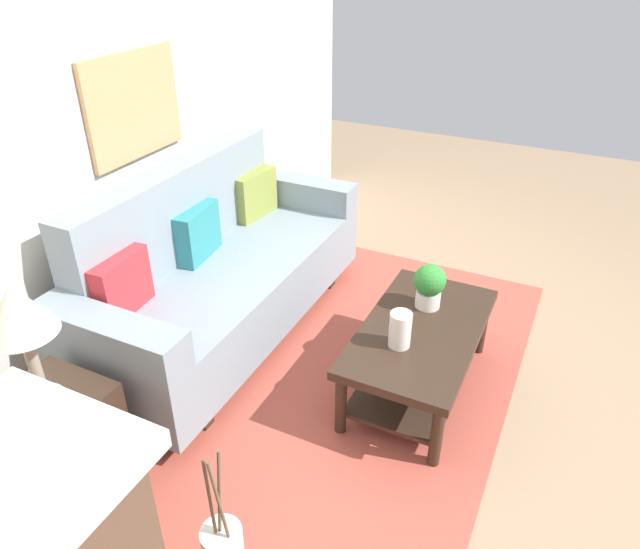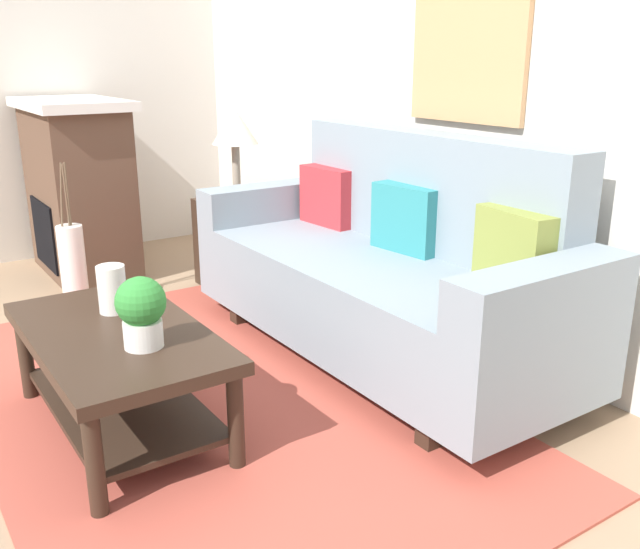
# 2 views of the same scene
# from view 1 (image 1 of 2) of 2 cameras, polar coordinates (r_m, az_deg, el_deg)

# --- Properties ---
(ground_plane) EXTENTS (9.50, 9.50, 0.00)m
(ground_plane) POSITION_cam_1_polar(r_m,az_deg,el_deg) (3.42, 10.90, -11.65)
(ground_plane) COLOR #9E7F60
(wall_back) EXTENTS (5.50, 0.10, 2.70)m
(wall_back) POSITION_cam_1_polar(r_m,az_deg,el_deg) (3.63, -18.74, 14.46)
(wall_back) COLOR silver
(wall_back) RESTS_ON ground_plane
(area_rug) EXTENTS (2.90, 1.81, 0.01)m
(area_rug) POSITION_cam_1_polar(r_m,az_deg,el_deg) (3.52, 3.02, -9.37)
(area_rug) COLOR #B24C3D
(area_rug) RESTS_ON ground_plane
(couch) EXTENTS (2.15, 0.84, 1.08)m
(couch) POSITION_cam_1_polar(r_m,az_deg,el_deg) (3.68, -9.91, 0.18)
(couch) COLOR gray
(couch) RESTS_ON ground_plane
(throw_pillow_crimson) EXTENTS (0.37, 0.15, 0.32)m
(throw_pillow_crimson) POSITION_cam_1_polar(r_m,az_deg,el_deg) (3.20, -18.87, -0.94)
(throw_pillow_crimson) COLOR red
(throw_pillow_crimson) RESTS_ON couch
(throw_pillow_teal) EXTENTS (0.37, 0.16, 0.32)m
(throw_pillow_teal) POSITION_cam_1_polar(r_m,az_deg,el_deg) (3.63, -11.90, 4.01)
(throw_pillow_teal) COLOR teal
(throw_pillow_teal) RESTS_ON couch
(throw_pillow_olive) EXTENTS (0.37, 0.16, 0.32)m
(throw_pillow_olive) POSITION_cam_1_polar(r_m,az_deg,el_deg) (4.12, -6.43, 7.81)
(throw_pillow_olive) COLOR olive
(throw_pillow_olive) RESTS_ON couch
(coffee_table) EXTENTS (1.10, 0.60, 0.43)m
(coffee_table) POSITION_cam_1_polar(r_m,az_deg,el_deg) (3.26, 9.70, -6.77)
(coffee_table) COLOR #332319
(coffee_table) RESTS_ON ground_plane
(tabletop_vase) EXTENTS (0.11, 0.11, 0.19)m
(tabletop_vase) POSITION_cam_1_polar(r_m,az_deg,el_deg) (2.99, 7.84, -5.36)
(tabletop_vase) COLOR white
(tabletop_vase) RESTS_ON coffee_table
(potted_plant_tabletop) EXTENTS (0.18, 0.18, 0.26)m
(potted_plant_tabletop) POSITION_cam_1_polar(r_m,az_deg,el_deg) (3.29, 10.65, -0.99)
(potted_plant_tabletop) COLOR white
(potted_plant_tabletop) RESTS_ON coffee_table
(side_table) EXTENTS (0.44, 0.44, 0.56)m
(side_table) POSITION_cam_1_polar(r_m,az_deg,el_deg) (2.96, -24.05, -15.03)
(side_table) COLOR #332319
(side_table) RESTS_ON ground_plane
(table_lamp) EXTENTS (0.28, 0.28, 0.57)m
(table_lamp) POSITION_cam_1_polar(r_m,az_deg,el_deg) (2.54, -27.44, -3.50)
(table_lamp) COLOR gray
(table_lamp) RESTS_ON side_table
(floor_vase_branch_a) EXTENTS (0.05, 0.02, 0.36)m
(floor_vase_branch_a) POSITION_cam_1_polar(r_m,az_deg,el_deg) (2.08, -9.82, -20.26)
(floor_vase_branch_a) COLOR brown
(floor_vase_branch_a) RESTS_ON floor_vase
(floor_vase_branch_b) EXTENTS (0.02, 0.02, 0.36)m
(floor_vase_branch_b) POSITION_cam_1_polar(r_m,az_deg,el_deg) (2.07, -10.74, -20.63)
(floor_vase_branch_b) COLOR brown
(floor_vase_branch_b) RESTS_ON floor_vase
(floor_vase_branch_c) EXTENTS (0.02, 0.05, 0.36)m
(floor_vase_branch_c) POSITION_cam_1_polar(r_m,az_deg,el_deg) (2.06, -9.89, -21.00)
(floor_vase_branch_c) COLOR brown
(floor_vase_branch_c) RESTS_ON floor_vase
(framed_painting) EXTENTS (0.73, 0.03, 0.58)m
(framed_painting) POSITION_cam_1_polar(r_m,az_deg,el_deg) (3.59, -17.72, 15.46)
(framed_painting) COLOR tan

